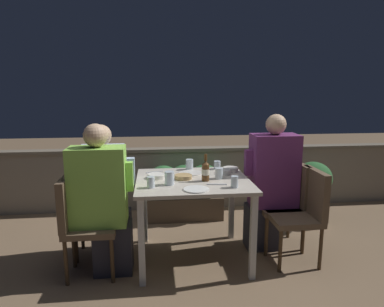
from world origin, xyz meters
TOP-DOWN VIEW (x-y plane):
  - ground_plane at (0.00, 0.00)m, footprint 16.00×16.00m
  - parapet_wall at (0.00, 1.39)m, footprint 9.00×0.18m
  - dining_table at (0.00, 0.00)m, footprint 0.99×0.89m
  - planter_hedge at (0.01, 1.02)m, footprint 0.90×0.47m
  - chair_left_near at (-0.96, -0.15)m, footprint 0.42×0.42m
  - person_green_blouse at (-0.77, -0.15)m, footprint 0.51×0.26m
  - chair_left_far at (-0.96, 0.13)m, footprint 0.42×0.42m
  - person_blue_shirt at (-0.77, 0.13)m, footprint 0.48×0.26m
  - chair_right_near at (0.98, -0.14)m, footprint 0.42×0.42m
  - chair_right_far at (0.96, 0.15)m, footprint 0.42×0.42m
  - person_purple_stripe at (0.76, 0.15)m, footprint 0.50×0.26m
  - beer_bottle at (0.10, -0.06)m, footprint 0.07×0.07m
  - plate_0 at (0.00, 0.21)m, footprint 0.22×0.22m
  - plate_1 at (-0.01, -0.32)m, footprint 0.21×0.21m
  - bowl_0 at (-0.32, 0.08)m, footprint 0.16×0.16m
  - bowl_1 at (0.31, 0.14)m, footprint 0.11×0.11m
  - bowl_2 at (-0.08, 0.03)m, footprint 0.15×0.15m
  - bowl_3 at (0.40, 0.26)m, footprint 0.15×0.15m
  - glass_cup_0 at (-0.37, -0.21)m, footprint 0.06×0.06m
  - glass_cup_1 at (0.01, 0.37)m, footprint 0.07×0.07m
  - glass_cup_2 at (0.28, 0.36)m, footprint 0.07×0.07m
  - glass_cup_3 at (0.31, -0.28)m, footprint 0.06×0.06m
  - glass_cup_4 at (-0.21, -0.15)m, footprint 0.08×0.08m
  - glass_cup_5 at (0.23, 0.00)m, footprint 0.07×0.07m
  - fork_0 at (-0.33, 0.29)m, footprint 0.17×0.07m
  - fork_1 at (0.18, -0.19)m, footprint 0.17×0.04m
  - potted_plant at (1.43, 0.63)m, footprint 0.41×0.41m

SIDE VIEW (x-z plane):
  - ground_plane at x=0.00m, z-range 0.00..0.00m
  - planter_hedge at x=0.01m, z-range 0.04..0.68m
  - parapet_wall at x=0.00m, z-range 0.01..0.80m
  - potted_plant at x=1.43m, z-range 0.08..0.82m
  - chair_left_near at x=-0.96m, z-range 0.08..0.93m
  - chair_left_far at x=-0.96m, z-range 0.08..0.93m
  - chair_right_near at x=0.98m, z-range 0.08..0.93m
  - chair_right_far at x=0.96m, z-range 0.08..0.93m
  - person_blue_shirt at x=-0.77m, z-range 0.00..1.24m
  - person_green_blouse at x=-0.77m, z-range 0.00..1.27m
  - person_purple_stripe at x=0.76m, z-range 0.00..1.31m
  - dining_table at x=0.00m, z-range 0.28..1.03m
  - fork_0 at x=-0.33m, z-range 0.75..0.76m
  - fork_1 at x=0.18m, z-range 0.75..0.76m
  - plate_0 at x=0.00m, z-range 0.75..0.76m
  - plate_1 at x=-0.01m, z-range 0.75..0.76m
  - bowl_2 at x=-0.08m, z-range 0.76..0.79m
  - bowl_0 at x=-0.32m, z-range 0.76..0.79m
  - bowl_3 at x=0.40m, z-range 0.76..0.80m
  - bowl_1 at x=0.31m, z-range 0.76..0.80m
  - glass_cup_2 at x=0.28m, z-range 0.75..0.83m
  - glass_cup_0 at x=-0.37m, z-range 0.75..0.84m
  - glass_cup_3 at x=0.31m, z-range 0.75..0.85m
  - glass_cup_5 at x=0.23m, z-range 0.75..0.85m
  - glass_cup_1 at x=0.01m, z-range 0.75..0.86m
  - glass_cup_4 at x=-0.21m, z-range 0.75..0.87m
  - beer_bottle at x=0.10m, z-range 0.73..0.96m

